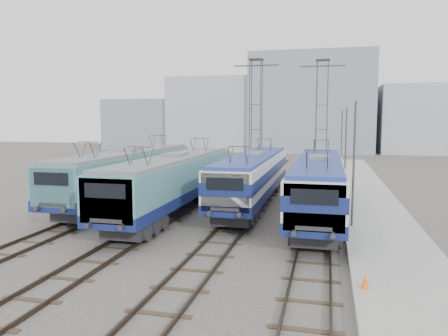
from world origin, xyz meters
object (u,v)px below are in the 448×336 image
locomotive_center_left (174,179)px  locomotive_far_right (319,182)px  catenary_tower_west (256,113)px  mast_rear (341,143)px  locomotive_far_left (128,171)px  locomotive_center_right (253,174)px  mast_mid (345,151)px  safety_cone (366,281)px  catenary_tower_east (322,113)px  mast_front (354,167)px

locomotive_center_left → locomotive_far_right: size_ratio=1.02×
catenary_tower_west → mast_rear: (8.60, 4.00, -3.14)m
locomotive_far_left → locomotive_far_right: size_ratio=1.04×
locomotive_center_right → catenary_tower_west: bearing=98.8°
mast_mid → safety_cone: (0.01, -21.09, -2.94)m
locomotive_far_right → catenary_tower_east: size_ratio=1.48×
locomotive_far_right → mast_front: (1.85, -2.69, 1.22)m
catenary_tower_west → mast_rear: catenary_tower_west is taller
locomotive_far_right → catenary_tower_east: (-0.25, 19.31, 4.37)m
locomotive_center_right → mast_mid: 9.14m
mast_front → safety_cone: bearing=-90.0°
locomotive_far_left → catenary_tower_west: 17.30m
mast_rear → mast_front: bearing=-90.0°
locomotive_far_left → safety_cone: bearing=-41.9°
mast_rear → mast_mid: bearing=-90.0°
locomotive_far_right → mast_mid: (1.85, 9.31, 1.22)m
mast_mid → safety_cone: 21.30m
locomotive_far_left → locomotive_center_right: 9.04m
locomotive_center_left → safety_cone: bearing=-45.5°
mast_front → locomotive_center_left: bearing=169.9°
locomotive_far_right → mast_front: bearing=-55.5°
mast_front → safety_cone: size_ratio=13.68×
locomotive_center_left → catenary_tower_east: bearing=66.4°
locomotive_far_right → catenary_tower_east: 19.80m
catenary_tower_east → mast_front: 22.32m
locomotive_far_left → safety_cone: size_ratio=36.06×
locomotive_center_right → safety_cone: bearing=-66.5°
catenary_tower_west → safety_cone: 30.94m
locomotive_far_left → locomotive_center_right: bearing=5.5°
mast_rear → locomotive_far_right: bearing=-95.0°
locomotive_center_left → mast_rear: (10.85, 22.06, 1.24)m
locomotive_far_left → safety_cone: (15.36, -13.76, -1.74)m
locomotive_far_left → catenary_tower_west: size_ratio=1.54×
catenary_tower_west → mast_mid: bearing=-42.9°
locomotive_center_left → mast_front: mast_front is taller
locomotive_far_right → locomotive_center_left: bearing=-175.2°
locomotive_far_left → mast_front: mast_front is taller
locomotive_center_right → mast_mid: size_ratio=2.50×
catenary_tower_east → safety_cone: catenary_tower_east is taller
catenary_tower_east → mast_rear: (2.10, 2.00, -3.14)m
catenary_tower_east → mast_mid: catenary_tower_east is taller
locomotive_center_left → locomotive_far_right: locomotive_center_left is taller
locomotive_far_left → locomotive_far_right: locomotive_far_left is taller
mast_mid → mast_rear: size_ratio=1.00×
mast_mid → locomotive_far_right: bearing=-101.2°
locomotive_far_left → mast_front: 16.09m
catenary_tower_east → catenary_tower_west: bearing=-162.9°
catenary_tower_west → mast_rear: bearing=24.9°
locomotive_center_left → safety_cone: 15.57m
mast_mid → mast_rear: bearing=90.0°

